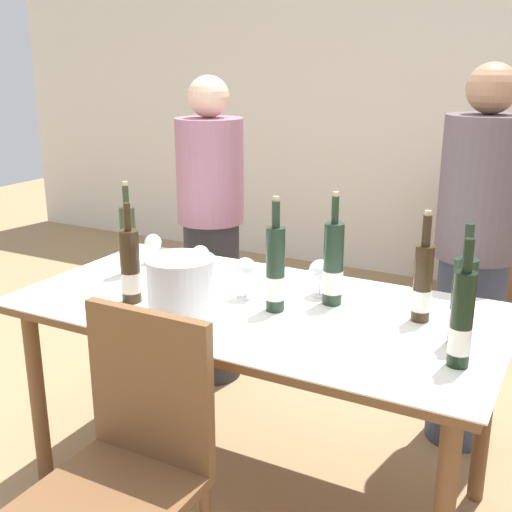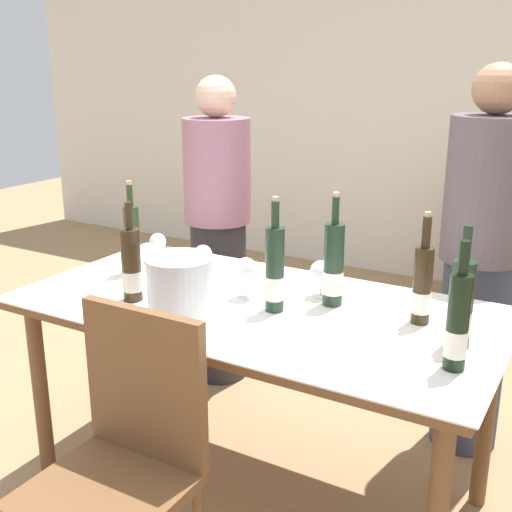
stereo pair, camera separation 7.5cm
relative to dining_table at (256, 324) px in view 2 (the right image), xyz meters
The scene contains 18 objects.
ground_plane 0.70m from the dining_table, ahead, with size 12.00×12.00×0.00m, color #A37F56.
back_wall 2.99m from the dining_table, 90.00° to the left, with size 8.00×0.10×2.80m.
dining_table is the anchor object (origin of this frame).
ice_bucket 0.33m from the dining_table, 133.66° to the right, with size 0.24×0.24×0.20m.
wine_bottle_0 0.66m from the dining_table, behind, with size 0.06×0.06×0.38m.
wine_bottle_1 0.78m from the dining_table, 12.01° to the right, with size 0.06×0.06×0.38m.
wine_bottle_2 0.74m from the dining_table, ahead, with size 0.07×0.07×0.38m.
wine_bottle_3 0.24m from the dining_table, 13.27° to the right, with size 0.07×0.07×0.40m.
wine_bottle_4 0.61m from the dining_table, 12.83° to the left, with size 0.06×0.06×0.38m.
wine_bottle_5 0.35m from the dining_table, 29.46° to the left, with size 0.07×0.07×0.41m.
wine_bottle_6 0.49m from the dining_table, 155.38° to the right, with size 0.07×0.07×0.36m.
wine_glass_0 0.30m from the dining_table, 47.90° to the left, with size 0.09×0.09×0.14m.
wine_glass_1 0.68m from the dining_table, 159.88° to the left, with size 0.08×0.08×0.13m.
wine_glass_2 0.20m from the dining_table, 150.66° to the left, with size 0.08×0.08×0.15m.
wine_glass_3 0.40m from the dining_table, 156.14° to the left, with size 0.07×0.07×0.14m.
chair_near_front 0.69m from the dining_table, 94.27° to the right, with size 0.42×0.42×0.94m.
person_host 0.99m from the dining_table, 131.18° to the left, with size 0.33×0.33×1.55m.
person_guest_left 0.98m from the dining_table, 50.28° to the left, with size 0.33×0.33×1.61m.
Camera 2 is at (1.08, -1.86, 1.61)m, focal length 45.00 mm.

